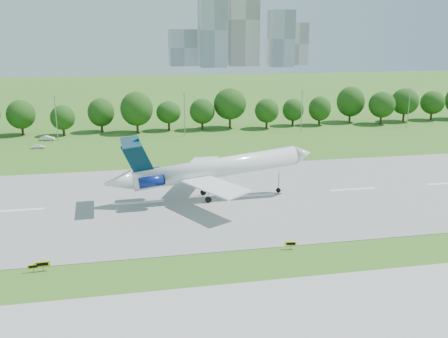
# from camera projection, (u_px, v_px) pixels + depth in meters

# --- Properties ---
(ground) EXTENTS (600.00, 600.00, 0.00)m
(ground) POSITION_uv_depth(u_px,v_px,m) (144.00, 267.00, 62.90)
(ground) COLOR #33631A
(ground) RESTS_ON ground
(runway) EXTENTS (400.00, 45.00, 0.08)m
(runway) POSITION_uv_depth(u_px,v_px,m) (138.00, 203.00, 86.56)
(runway) COLOR gray
(runway) RESTS_ON ground
(tree_line) EXTENTS (288.40, 8.40, 10.40)m
(tree_line) POSITION_uv_depth(u_px,v_px,m) (130.00, 111.00, 148.36)
(tree_line) COLOR #382314
(tree_line) RESTS_ON ground
(light_poles) EXTENTS (175.90, 0.25, 12.19)m
(light_poles) POSITION_uv_depth(u_px,v_px,m) (122.00, 116.00, 138.39)
(light_poles) COLOR gray
(light_poles) RESTS_ON ground
(skyline) EXTENTS (127.00, 52.00, 80.00)m
(skyline) POSITION_uv_depth(u_px,v_px,m) (238.00, 31.00, 443.33)
(skyline) COLOR #B2B2B7
(skyline) RESTS_ON ground
(airliner) EXTENTS (37.54, 27.19, 11.58)m
(airliner) POSITION_uv_depth(u_px,v_px,m) (206.00, 169.00, 87.25)
(airliner) COLOR white
(airliner) RESTS_ON ground
(taxi_sign_left) EXTENTS (1.80, 0.29, 1.26)m
(taxi_sign_left) POSITION_uv_depth(u_px,v_px,m) (43.00, 264.00, 61.64)
(taxi_sign_left) COLOR gray
(taxi_sign_left) RESTS_ON ground
(taxi_sign_centre) EXTENTS (1.43, 0.31, 1.00)m
(taxi_sign_centre) POSITION_uv_depth(u_px,v_px,m) (33.00, 267.00, 61.43)
(taxi_sign_centre) COLOR gray
(taxi_sign_centre) RESTS_ON ground
(taxi_sign_right) EXTENTS (1.58, 0.41, 1.11)m
(taxi_sign_right) POSITION_uv_depth(u_px,v_px,m) (290.00, 244.00, 67.93)
(taxi_sign_right) COLOR gray
(taxi_sign_right) RESTS_ON ground
(service_vehicle_a) EXTENTS (4.03, 1.85, 1.28)m
(service_vehicle_a) POSITION_uv_depth(u_px,v_px,m) (47.00, 138.00, 137.17)
(service_vehicle_a) COLOR silver
(service_vehicle_a) RESTS_ON ground
(service_vehicle_b) EXTENTS (3.30, 1.41, 1.11)m
(service_vehicle_b) POSITION_uv_depth(u_px,v_px,m) (38.00, 146.00, 127.53)
(service_vehicle_b) COLOR white
(service_vehicle_b) RESTS_ON ground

